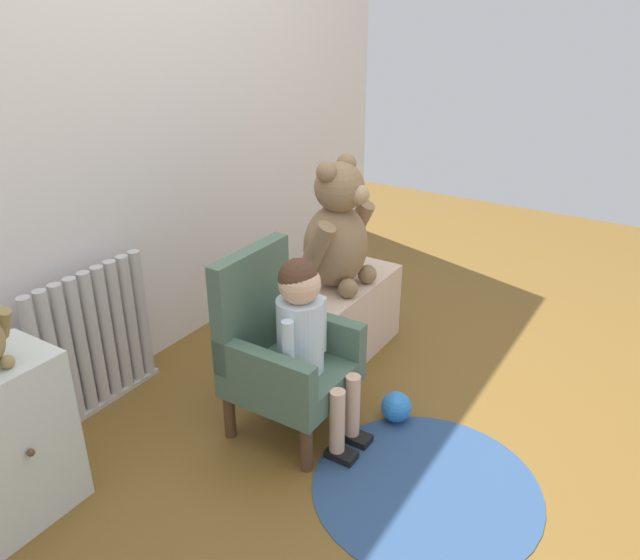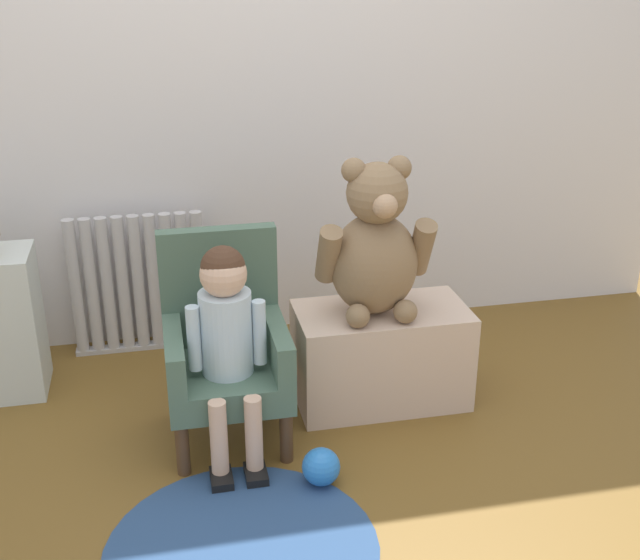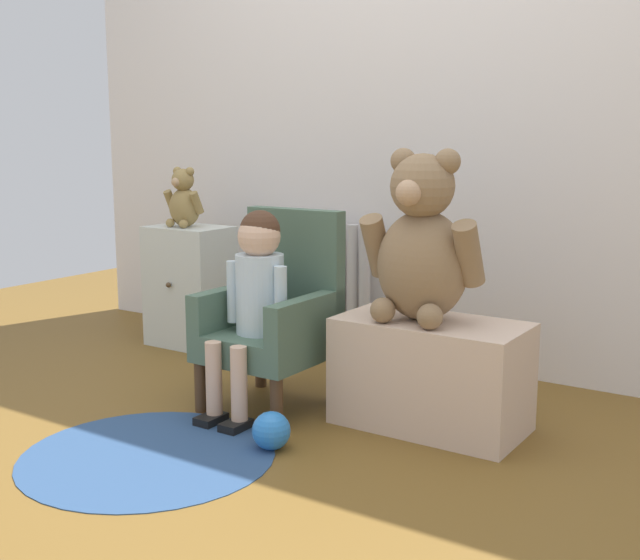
% 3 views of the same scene
% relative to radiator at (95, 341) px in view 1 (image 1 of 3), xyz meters
% --- Properties ---
extents(ground_plane, '(6.00, 6.00, 0.00)m').
position_rel_radiator_xyz_m(ground_plane, '(0.48, -1.15, -0.29)').
color(ground_plane, brown).
extents(back_wall, '(3.80, 0.05, 2.40)m').
position_rel_radiator_xyz_m(back_wall, '(0.48, 0.12, 0.91)').
color(back_wall, silver).
rests_on(back_wall, ground_plane).
extents(radiator, '(0.56, 0.05, 0.59)m').
position_rel_radiator_xyz_m(radiator, '(0.00, 0.00, 0.00)').
color(radiator, '#BBB7B6').
rests_on(radiator, ground_plane).
extents(small_dresser, '(0.37, 0.29, 0.56)m').
position_rel_radiator_xyz_m(small_dresser, '(-0.55, -0.24, -0.01)').
color(small_dresser, silver).
rests_on(small_dresser, ground_plane).
extents(child_armchair, '(0.40, 0.41, 0.71)m').
position_rel_radiator_xyz_m(child_armchair, '(0.28, -0.70, 0.04)').
color(child_armchair, '#486350').
rests_on(child_armchair, ground_plane).
extents(child_figure, '(0.25, 0.35, 0.72)m').
position_rel_radiator_xyz_m(child_figure, '(0.28, -0.81, 0.17)').
color(child_figure, silver).
rests_on(child_figure, ground_plane).
extents(low_bench, '(0.62, 0.33, 0.37)m').
position_rel_radiator_xyz_m(low_bench, '(0.86, -0.60, -0.11)').
color(low_bench, beige).
rests_on(low_bench, ground_plane).
extents(large_teddy_bear, '(0.41, 0.29, 0.56)m').
position_rel_radiator_xyz_m(large_teddy_bear, '(0.82, -0.62, 0.32)').
color(large_teddy_bear, '#886B4B').
rests_on(large_teddy_bear, low_bench).
extents(floor_rug, '(0.78, 0.78, 0.01)m').
position_rel_radiator_xyz_m(floor_rug, '(0.25, -1.32, -0.29)').
color(floor_rug, navy).
rests_on(floor_rug, ground_plane).
extents(toy_ball, '(0.12, 0.12, 0.12)m').
position_rel_radiator_xyz_m(toy_ball, '(0.54, -1.06, -0.23)').
color(toy_ball, blue).
rests_on(toy_ball, ground_plane).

